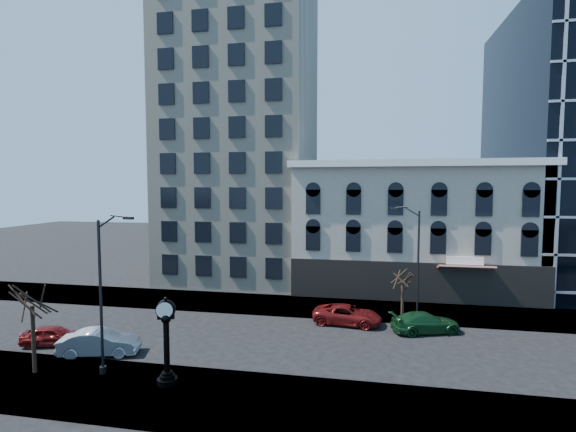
% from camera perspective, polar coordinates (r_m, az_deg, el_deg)
% --- Properties ---
extents(ground, '(160.00, 160.00, 0.00)m').
position_cam_1_polar(ground, '(29.25, -5.53, -16.35)').
color(ground, black).
rests_on(ground, ground).
extents(sidewalk_far, '(160.00, 6.00, 0.12)m').
position_cam_1_polar(sidewalk_far, '(36.59, -1.96, -12.00)').
color(sidewalk_far, '#9C9B8D').
rests_on(sidewalk_far, ground).
extents(sidewalk_near, '(160.00, 6.00, 0.12)m').
position_cam_1_polar(sidewalk_near, '(22.31, -11.76, -23.08)').
color(sidewalk_near, '#9C9B8D').
rests_on(sidewalk_near, ground).
extents(cream_tower, '(15.90, 15.40, 42.50)m').
position_cam_1_polar(cream_tower, '(48.11, -6.45, 15.00)').
color(cream_tower, beige).
rests_on(cream_tower, ground).
extents(victorian_row, '(22.60, 11.19, 12.50)m').
position_cam_1_polar(victorian_row, '(42.62, 16.40, -1.73)').
color(victorian_row, '#B3A794').
rests_on(victorian_row, ground).
extents(street_clock, '(1.03, 1.03, 4.52)m').
position_cam_1_polar(street_clock, '(23.03, -16.27, -16.53)').
color(street_clock, black).
rests_on(street_clock, sidewalk_near).
extents(street_lamp_near, '(2.28, 0.52, 8.80)m').
position_cam_1_polar(street_lamp_near, '(23.84, -23.25, -4.57)').
color(street_lamp_near, black).
rests_on(street_lamp_near, sidewalk_near).
extents(street_lamp_far, '(2.20, 0.87, 8.73)m').
position_cam_1_polar(street_lamp_far, '(32.84, 16.36, -2.18)').
color(street_lamp_far, black).
rests_on(street_lamp_far, sidewalk_far).
extents(bare_tree_near, '(3.47, 3.47, 5.95)m').
position_cam_1_polar(bare_tree_near, '(26.52, -31.67, -8.72)').
color(bare_tree_near, '#2F2117').
rests_on(bare_tree_near, sidewalk_near).
extents(bare_tree_far, '(2.44, 2.44, 4.20)m').
position_cam_1_polar(bare_tree_far, '(34.11, 15.45, -7.78)').
color(bare_tree_far, '#2F2117').
rests_on(bare_tree_far, sidewalk_far).
extents(car_near_a, '(4.05, 2.53, 1.28)m').
position_cam_1_polar(car_near_a, '(31.68, -29.43, -14.02)').
color(car_near_a, maroon).
rests_on(car_near_a, ground).
extents(car_near_b, '(4.91, 2.86, 1.53)m').
position_cam_1_polar(car_near_b, '(28.72, -24.34, -15.48)').
color(car_near_b, '#A5A8AD').
rests_on(car_near_b, ground).
extents(car_far_a, '(5.25, 2.85, 1.40)m').
position_cam_1_polar(car_far_a, '(32.02, 8.10, -13.22)').
color(car_far_a, maroon).
rests_on(car_far_a, ground).
extents(car_far_b, '(5.17, 3.38, 1.39)m').
position_cam_1_polar(car_far_b, '(31.56, 18.29, -13.66)').
color(car_far_b, '#143F1E').
rests_on(car_far_b, ground).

